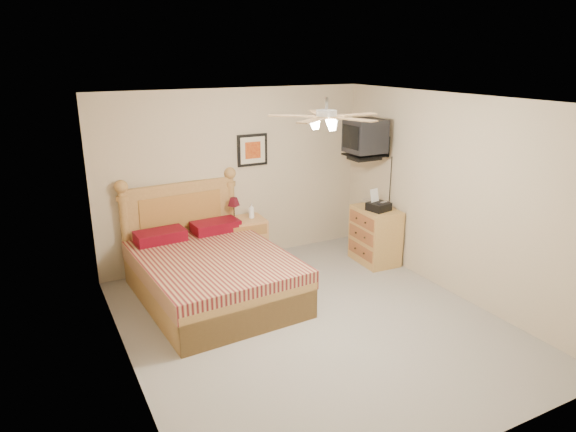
# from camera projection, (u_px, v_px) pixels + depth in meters

# --- Properties ---
(floor) EXTENTS (4.50, 4.50, 0.00)m
(floor) POSITION_uv_depth(u_px,v_px,m) (313.00, 323.00, 5.86)
(floor) COLOR gray
(floor) RESTS_ON ground
(ceiling) EXTENTS (4.00, 4.50, 0.04)m
(ceiling) POSITION_uv_depth(u_px,v_px,m) (316.00, 100.00, 5.11)
(ceiling) COLOR white
(ceiling) RESTS_ON ground
(wall_back) EXTENTS (4.00, 0.04, 2.50)m
(wall_back) POSITION_uv_depth(u_px,v_px,m) (235.00, 177.00, 7.38)
(wall_back) COLOR #BEAC8C
(wall_back) RESTS_ON ground
(wall_front) EXTENTS (4.00, 0.04, 2.50)m
(wall_front) POSITION_uv_depth(u_px,v_px,m) (477.00, 307.00, 3.58)
(wall_front) COLOR #BEAC8C
(wall_front) RESTS_ON ground
(wall_left) EXTENTS (0.04, 4.50, 2.50)m
(wall_left) POSITION_uv_depth(u_px,v_px,m) (122.00, 251.00, 4.60)
(wall_left) COLOR #BEAC8C
(wall_left) RESTS_ON ground
(wall_right) EXTENTS (0.04, 4.50, 2.50)m
(wall_right) POSITION_uv_depth(u_px,v_px,m) (453.00, 196.00, 6.37)
(wall_right) COLOR #BEAC8C
(wall_right) RESTS_ON ground
(bed) EXTENTS (1.78, 2.27, 1.41)m
(bed) POSITION_uv_depth(u_px,v_px,m) (212.00, 246.00, 6.25)
(bed) COLOR #9F713C
(bed) RESTS_ON ground
(nightstand) EXTENTS (0.66, 0.51, 0.68)m
(nightstand) POSITION_uv_depth(u_px,v_px,m) (243.00, 241.00, 7.45)
(nightstand) COLOR tan
(nightstand) RESTS_ON ground
(table_lamp) EXTENTS (0.21, 0.21, 0.33)m
(table_lamp) POSITION_uv_depth(u_px,v_px,m) (234.00, 209.00, 7.28)
(table_lamp) COLOR #4F0D19
(table_lamp) RESTS_ON nightstand
(lotion_bottle) EXTENTS (0.09, 0.09, 0.22)m
(lotion_bottle) POSITION_uv_depth(u_px,v_px,m) (251.00, 211.00, 7.37)
(lotion_bottle) COLOR white
(lotion_bottle) RESTS_ON nightstand
(framed_picture) EXTENTS (0.46, 0.04, 0.46)m
(framed_picture) POSITION_uv_depth(u_px,v_px,m) (252.00, 150.00, 7.38)
(framed_picture) COLOR black
(framed_picture) RESTS_ON wall_back
(dresser) EXTENTS (0.52, 0.72, 0.82)m
(dresser) POSITION_uv_depth(u_px,v_px,m) (375.00, 235.00, 7.48)
(dresser) COLOR #AA7B3B
(dresser) RESTS_ON ground
(fax_machine) EXTENTS (0.33, 0.35, 0.30)m
(fax_machine) POSITION_uv_depth(u_px,v_px,m) (379.00, 200.00, 7.23)
(fax_machine) COLOR black
(fax_machine) RESTS_ON dresser
(magazine_lower) EXTENTS (0.20, 0.27, 0.03)m
(magazine_lower) POSITION_uv_depth(u_px,v_px,m) (366.00, 203.00, 7.58)
(magazine_lower) COLOR #BEB199
(magazine_lower) RESTS_ON dresser
(magazine_upper) EXTENTS (0.21, 0.29, 0.02)m
(magazine_upper) POSITION_uv_depth(u_px,v_px,m) (368.00, 201.00, 7.59)
(magazine_upper) COLOR tan
(magazine_upper) RESTS_ON magazine_lower
(wall_tv) EXTENTS (0.56, 0.46, 0.58)m
(wall_tv) POSITION_uv_depth(u_px,v_px,m) (374.00, 138.00, 7.22)
(wall_tv) COLOR black
(wall_tv) RESTS_ON wall_right
(ceiling_fan) EXTENTS (1.14, 1.14, 0.28)m
(ceiling_fan) POSITION_uv_depth(u_px,v_px,m) (326.00, 116.00, 4.98)
(ceiling_fan) COLOR silver
(ceiling_fan) RESTS_ON ceiling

